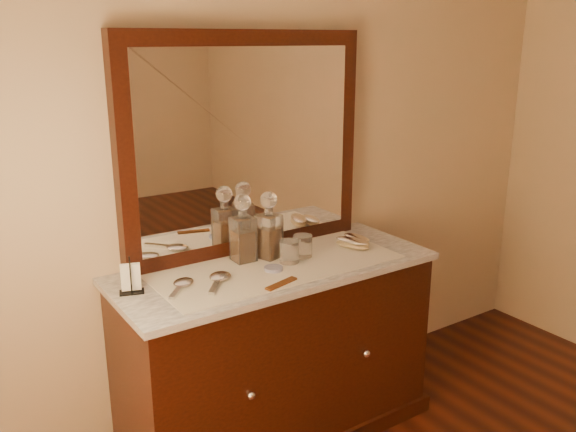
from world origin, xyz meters
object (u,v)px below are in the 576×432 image
object	(u,v)px
dresser_cabinet	(276,354)
brush_far	(357,239)
mirror_frame	(246,145)
brush_near	(352,243)
decanter_right	(269,232)
hand_mirror_outer	(182,284)
comb	(281,284)
pin_dish	(274,269)
hand_mirror_inner	(219,278)
napkin_rack	(131,279)
decanter_left	(243,235)

from	to	relation	value
dresser_cabinet	brush_far	world-z (taller)	brush_far
dresser_cabinet	mirror_frame	xyz separation A→B (m)	(0.00, 0.25, 0.94)
brush_near	decanter_right	bearing A→B (deg)	164.41
brush_far	hand_mirror_outer	size ratio (longest dim) A/B	0.86
dresser_cabinet	decanter_right	world-z (taller)	decanter_right
mirror_frame	comb	size ratio (longest dim) A/B	7.28
mirror_frame	pin_dish	size ratio (longest dim) A/B	14.74
hand_mirror_inner	pin_dish	bearing A→B (deg)	-6.76
napkin_rack	brush_far	bearing A→B (deg)	-2.22
comb	pin_dish	bearing A→B (deg)	53.65
pin_dish	hand_mirror_outer	world-z (taller)	hand_mirror_outer
dresser_cabinet	pin_dish	size ratio (longest dim) A/B	17.20
brush_near	mirror_frame	bearing A→B (deg)	147.80
hand_mirror_outer	comb	bearing A→B (deg)	-31.68
brush_far	hand_mirror_inner	size ratio (longest dim) A/B	0.76
pin_dish	decanter_right	world-z (taller)	decanter_right
comb	napkin_rack	distance (m)	0.59
pin_dish	hand_mirror_outer	xyz separation A→B (m)	(-0.40, 0.06, 0.00)
decanter_right	hand_mirror_inner	xyz separation A→B (m)	(-0.32, -0.12, -0.11)
mirror_frame	hand_mirror_inner	xyz separation A→B (m)	(-0.29, -0.27, -0.49)
mirror_frame	comb	xyz separation A→B (m)	(-0.11, -0.45, -0.49)
napkin_rack	hand_mirror_inner	distance (m)	0.35
hand_mirror_inner	brush_far	bearing A→B (deg)	3.21
mirror_frame	hand_mirror_inner	bearing A→B (deg)	-137.02
comb	decanter_right	distance (m)	0.35
napkin_rack	pin_dish	bearing A→B (deg)	-11.12
decanter_left	decanter_right	size ratio (longest dim) A/B	1.00
napkin_rack	decanter_right	bearing A→B (deg)	2.79
comb	decanter_right	xyz separation A→B (m)	(0.13, 0.30, 0.11)
hand_mirror_outer	hand_mirror_inner	xyz separation A→B (m)	(0.15, -0.03, 0.00)
brush_far	dresser_cabinet	bearing A→B (deg)	-178.17
comb	hand_mirror_inner	distance (m)	0.26
brush_far	napkin_rack	bearing A→B (deg)	177.78
pin_dish	decanter_left	bearing A→B (deg)	104.91
mirror_frame	hand_mirror_outer	bearing A→B (deg)	-151.28
pin_dish	napkin_rack	distance (m)	0.60
decanter_right	hand_mirror_outer	bearing A→B (deg)	-169.22
mirror_frame	brush_far	xyz separation A→B (m)	(0.48, -0.23, -0.47)
comb	mirror_frame	bearing A→B (deg)	61.78
dresser_cabinet	hand_mirror_inner	distance (m)	0.54
dresser_cabinet	hand_mirror_outer	distance (m)	0.63
decanter_right	brush_near	bearing A→B (deg)	-15.59
decanter_left	pin_dish	bearing A→B (deg)	-75.09
dresser_cabinet	pin_dish	bearing A→B (deg)	-129.08
comb	decanter_left	size ratio (longest dim) A/B	0.53
dresser_cabinet	hand_mirror_outer	xyz separation A→B (m)	(-0.44, 0.00, 0.45)
decanter_left	hand_mirror_outer	world-z (taller)	decanter_left
decanter_left	brush_near	bearing A→B (deg)	-15.24
napkin_rack	brush_near	world-z (taller)	napkin_rack
napkin_rack	mirror_frame	bearing A→B (deg)	16.39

